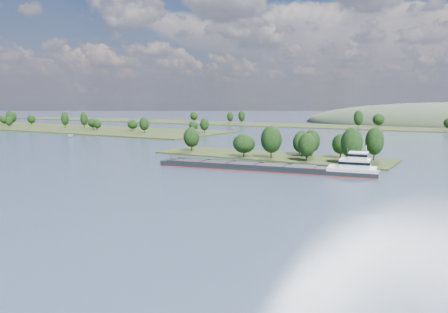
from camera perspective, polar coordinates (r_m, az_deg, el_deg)
The scene contains 6 objects.
ground at distance 132.96m, azimuth -4.72°, elevation -2.85°, with size 1800.00×1800.00×0.00m, color #36475D.
tree_island at distance 179.98m, azimuth 7.87°, elevation 1.13°, with size 100.00×30.10×14.56m.
left_bank at distance 392.72m, azimuth -20.47°, elevation 3.57°, with size 300.00×80.00×15.60m.
back_shoreline at distance 392.97m, azimuth 20.67°, elevation 3.55°, with size 900.00×60.00×16.13m.
cargo_barge at distance 147.62m, azimuth 7.12°, elevation -1.36°, with size 75.59×20.53×10.16m.
motorboat at distance 293.98m, azimuth -19.37°, elevation 2.57°, with size 2.33×6.20×2.39m, color silver.
Camera 1 is at (75.63, 13.19, 23.41)m, focal length 35.00 mm.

